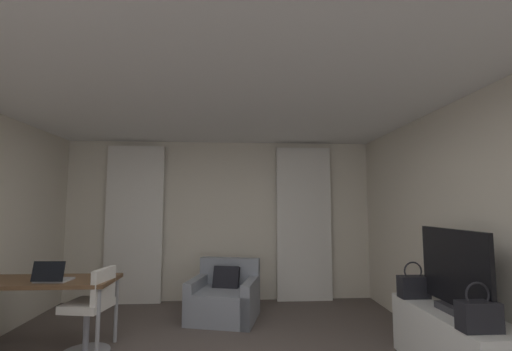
{
  "coord_description": "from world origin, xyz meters",
  "views": [
    {
      "loc": [
        0.26,
        -2.54,
        1.53
      ],
      "look_at": [
        0.5,
        1.43,
        1.9
      ],
      "focal_mm": 23.16,
      "sensor_mm": 36.0,
      "label": 1
    }
  ],
  "objects_px": {
    "tv_flatscreen": "(455,273)",
    "armchair": "(224,299)",
    "tv_console": "(456,345)",
    "desk_chair": "(90,316)",
    "handbag_secondary": "(479,315)",
    "desk": "(45,286)",
    "handbag_primary": "(414,286)",
    "laptop": "(52,277)"
  },
  "relations": [
    {
      "from": "laptop",
      "to": "handbag_primary",
      "type": "height_order",
      "value": "laptop"
    },
    {
      "from": "desk_chair",
      "to": "handbag_primary",
      "type": "height_order",
      "value": "handbag_primary"
    },
    {
      "from": "tv_console",
      "to": "desk_chair",
      "type": "bearing_deg",
      "value": 169.38
    },
    {
      "from": "armchair",
      "to": "tv_console",
      "type": "relative_size",
      "value": 0.78
    },
    {
      "from": "desk",
      "to": "desk_chair",
      "type": "height_order",
      "value": "desk_chair"
    },
    {
      "from": "desk_chair",
      "to": "handbag_primary",
      "type": "xyz_separation_m",
      "value": [
        3.34,
        -0.2,
        0.31
      ]
    },
    {
      "from": "armchair",
      "to": "handbag_primary",
      "type": "bearing_deg",
      "value": -31.84
    },
    {
      "from": "desk_chair",
      "to": "laptop",
      "type": "xyz_separation_m",
      "value": [
        -0.39,
        -0.02,
        0.4
      ]
    },
    {
      "from": "desk",
      "to": "tv_console",
      "type": "xyz_separation_m",
      "value": [
        3.98,
        -0.74,
        -0.4
      ]
    },
    {
      "from": "armchair",
      "to": "desk",
      "type": "relative_size",
      "value": 0.73
    },
    {
      "from": "armchair",
      "to": "laptop",
      "type": "relative_size",
      "value": 3.08
    },
    {
      "from": "desk",
      "to": "handbag_secondary",
      "type": "distance_m",
      "value": 4.05
    },
    {
      "from": "armchair",
      "to": "tv_flatscreen",
      "type": "relative_size",
      "value": 1.13
    },
    {
      "from": "armchair",
      "to": "tv_console",
      "type": "xyz_separation_m",
      "value": [
        2.12,
        -1.69,
        0.02
      ]
    },
    {
      "from": "desk",
      "to": "desk_chair",
      "type": "relative_size",
      "value": 1.61
    },
    {
      "from": "tv_flatscreen",
      "to": "handbag_primary",
      "type": "height_order",
      "value": "tv_flatscreen"
    },
    {
      "from": "desk",
      "to": "laptop",
      "type": "xyz_separation_m",
      "value": [
        0.13,
        -0.12,
        0.11
      ]
    },
    {
      "from": "handbag_primary",
      "to": "tv_flatscreen",
      "type": "bearing_deg",
      "value": -76.22
    },
    {
      "from": "desk",
      "to": "handbag_secondary",
      "type": "relative_size",
      "value": 3.84
    },
    {
      "from": "armchair",
      "to": "desk",
      "type": "height_order",
      "value": "armchair"
    },
    {
      "from": "tv_console",
      "to": "handbag_secondary",
      "type": "bearing_deg",
      "value": -103.98
    },
    {
      "from": "tv_console",
      "to": "tv_flatscreen",
      "type": "xyz_separation_m",
      "value": [
        0.0,
        -0.04,
        0.63
      ]
    },
    {
      "from": "tv_console",
      "to": "handbag_primary",
      "type": "distance_m",
      "value": 0.62
    },
    {
      "from": "desk_chair",
      "to": "tv_flatscreen",
      "type": "height_order",
      "value": "tv_flatscreen"
    },
    {
      "from": "handbag_primary",
      "to": "handbag_secondary",
      "type": "bearing_deg",
      "value": -89.83
    },
    {
      "from": "desk",
      "to": "desk_chair",
      "type": "distance_m",
      "value": 0.6
    },
    {
      "from": "laptop",
      "to": "tv_console",
      "type": "distance_m",
      "value": 3.94
    },
    {
      "from": "laptop",
      "to": "tv_flatscreen",
      "type": "relative_size",
      "value": 0.37
    },
    {
      "from": "tv_flatscreen",
      "to": "armchair",
      "type": "bearing_deg",
      "value": 140.74
    },
    {
      "from": "desk",
      "to": "laptop",
      "type": "height_order",
      "value": "laptop"
    },
    {
      "from": "armchair",
      "to": "desk_chair",
      "type": "relative_size",
      "value": 1.17
    },
    {
      "from": "desk_chair",
      "to": "handbag_secondary",
      "type": "bearing_deg",
      "value": -18.54
    },
    {
      "from": "desk",
      "to": "laptop",
      "type": "relative_size",
      "value": 4.23
    },
    {
      "from": "laptop",
      "to": "handbag_primary",
      "type": "bearing_deg",
      "value": -2.71
    },
    {
      "from": "tv_console",
      "to": "handbag_primary",
      "type": "bearing_deg",
      "value": 104.96
    },
    {
      "from": "desk_chair",
      "to": "handbag_secondary",
      "type": "relative_size",
      "value": 2.39
    },
    {
      "from": "tv_console",
      "to": "laptop",
      "type": "bearing_deg",
      "value": 170.75
    },
    {
      "from": "laptop",
      "to": "handbag_primary",
      "type": "distance_m",
      "value": 3.74
    },
    {
      "from": "handbag_secondary",
      "to": "armchair",
      "type": "bearing_deg",
      "value": 132.77
    },
    {
      "from": "desk_chair",
      "to": "handbag_secondary",
      "type": "distance_m",
      "value": 3.54
    },
    {
      "from": "desk",
      "to": "laptop",
      "type": "bearing_deg",
      "value": -42.6
    },
    {
      "from": "laptop",
      "to": "tv_flatscreen",
      "type": "xyz_separation_m",
      "value": [
        3.86,
        -0.67,
        0.13
      ]
    }
  ]
}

